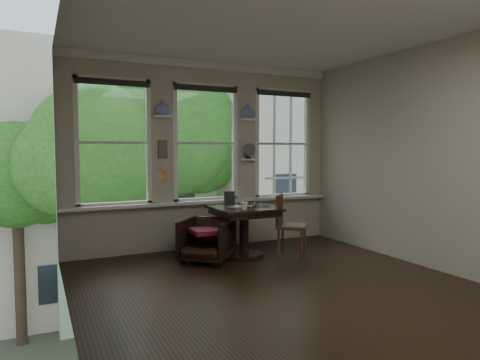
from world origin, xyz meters
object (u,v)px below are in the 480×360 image
table (244,232)px  laptop (264,206)px  armchair_left (207,240)px  mug (244,206)px  side_chair_right (292,226)px

table → laptop: size_ratio=2.92×
armchair_left → laptop: (0.90, -0.04, 0.45)m
armchair_left → mug: bearing=15.5°
side_chair_right → laptop: (-0.36, 0.19, 0.30)m
side_chair_right → table: bearing=109.6°
side_chair_right → mug: (-0.80, -0.00, 0.34)m
table → mug: size_ratio=8.24×
table → mug: bearing=-116.1°
table → laptop: bearing=-13.9°
armchair_left → side_chair_right: size_ratio=0.75×
table → side_chair_right: 0.72m
armchair_left → side_chair_right: side_chair_right is taller
side_chair_right → mug: bearing=131.7°
table → armchair_left: 0.61m
mug → side_chair_right: bearing=0.2°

